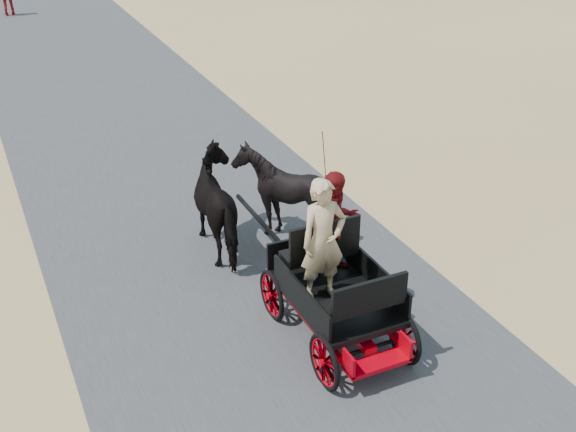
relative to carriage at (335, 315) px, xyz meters
name	(u,v)px	position (x,y,z in m)	size (l,w,h in m)	color
ground	(278,323)	(-0.62, 0.61, -0.36)	(140.00, 140.00, 0.00)	tan
road	(278,323)	(-0.62, 0.61, -0.35)	(6.00, 140.00, 0.01)	#38383A
carriage	(335,315)	(0.00, 0.00, 0.00)	(1.30, 2.40, 0.72)	black
horse_left	(224,205)	(-0.55, 3.00, 0.49)	(0.91, 2.01, 1.70)	black
horse_right	(283,193)	(0.55, 3.00, 0.49)	(1.37, 1.54, 1.70)	black
driver_man	(323,241)	(-0.20, 0.05, 1.26)	(0.66, 0.43, 1.80)	tan
passenger_woman	(336,223)	(0.30, 0.60, 1.15)	(0.77, 0.60, 1.58)	#660C0F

